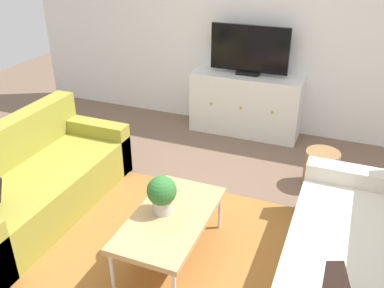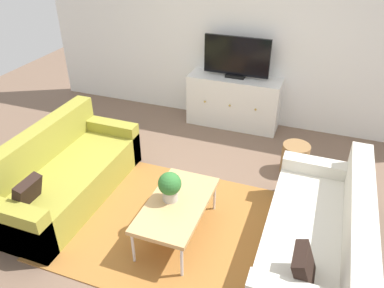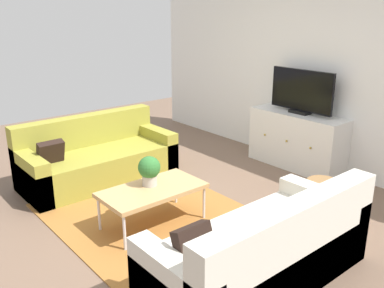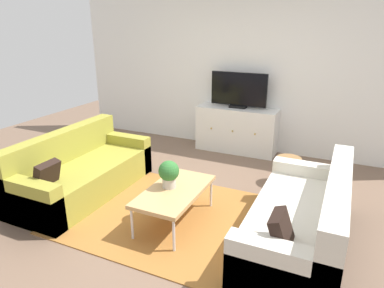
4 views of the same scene
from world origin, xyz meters
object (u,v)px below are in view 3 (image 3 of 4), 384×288
object	(u,v)px
couch_left_side	(95,159)
tv_console	(297,140)
couch_right_side	(266,254)
potted_plant	(149,170)
wicker_basket	(322,197)
coffee_table	(152,191)
flat_screen_tv	(302,92)

from	to	relation	value
couch_left_side	tv_console	xyz separation A→B (m)	(1.39, 2.37, 0.11)
couch_right_side	potted_plant	world-z (taller)	couch_right_side
couch_left_side	wicker_basket	world-z (taller)	couch_left_side
potted_plant	couch_left_side	bearing A→B (deg)	175.68
coffee_table	potted_plant	size ratio (longest dim) A/B	3.38
couch_right_side	tv_console	world-z (taller)	couch_right_side
couch_right_side	tv_console	bearing A→B (deg)	121.94
coffee_table	flat_screen_tv	distance (m)	2.62
potted_plant	flat_screen_tv	world-z (taller)	flat_screen_tv
couch_left_side	couch_right_side	world-z (taller)	same
flat_screen_tv	potted_plant	bearing A→B (deg)	-89.68
couch_left_side	potted_plant	bearing A→B (deg)	-4.32
couch_left_side	coffee_table	world-z (taller)	couch_left_side
couch_left_side	potted_plant	size ratio (longest dim) A/B	6.19
coffee_table	couch_right_side	bearing A→B (deg)	5.29
coffee_table	potted_plant	distance (m)	0.22
couch_right_side	coffee_table	xyz separation A→B (m)	(-1.39, -0.13, 0.11)
wicker_basket	tv_console	bearing A→B (deg)	137.91
flat_screen_tv	wicker_basket	xyz separation A→B (m)	(1.06, -0.98, -0.88)
tv_console	potted_plant	bearing A→B (deg)	-89.68
couch_right_side	coffee_table	distance (m)	1.40
couch_left_side	flat_screen_tv	xyz separation A→B (m)	(1.39, 2.39, 0.80)
coffee_table	flat_screen_tv	size ratio (longest dim) A/B	1.10
couch_left_side	couch_right_side	bearing A→B (deg)	0.00
potted_plant	couch_right_side	bearing A→B (deg)	4.14
couch_left_side	wicker_basket	distance (m)	2.84
couch_left_side	potted_plant	xyz separation A→B (m)	(1.41, -0.11, 0.31)
couch_left_side	flat_screen_tv	world-z (taller)	flat_screen_tv
couch_right_side	flat_screen_tv	size ratio (longest dim) A/B	2.01
couch_left_side	flat_screen_tv	bearing A→B (deg)	59.79
couch_right_side	potted_plant	distance (m)	1.50
potted_plant	tv_console	distance (m)	2.49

